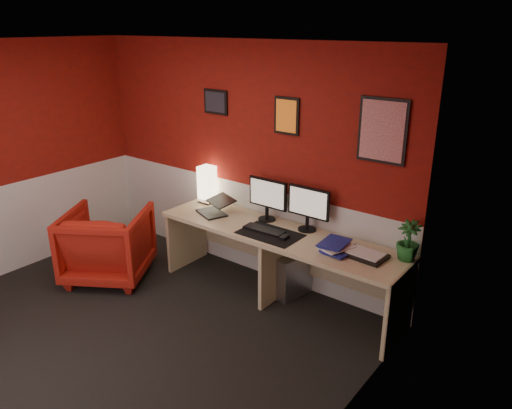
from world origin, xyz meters
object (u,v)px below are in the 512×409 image
Objects in this scene: pc_tower at (294,274)px; laptop at (211,204)px; desk at (277,266)px; monitor_left at (267,193)px; potted_plant at (408,241)px; zen_tray at (366,255)px; monitor_right at (308,202)px; armchair at (108,244)px; shoji_lamp at (207,185)px.

laptop is at bearing -159.13° from pc_tower.
monitor_left reaches higher than desk.
potted_plant is (1.49, -0.00, -0.11)m from monitor_left.
zen_tray is (0.91, 0.02, 0.38)m from desk.
zen_tray is 0.78× the size of pc_tower.
monitor_right reaches higher than desk.
zen_tray is at bearing -0.97° from pc_tower.
monitor_left is at bearing 179.99° from potted_plant.
laptop is 0.38× the size of armchair.
shoji_lamp is 1.13× the size of potted_plant.
shoji_lamp is at bearing 179.47° from potted_plant.
monitor_right reaches higher than pc_tower.
monitor_right is at bearing 35.36° from laptop.
monitor_left reaches higher than pc_tower.
armchair is (-1.45, -0.94, -0.63)m from monitor_left.
monitor_right is at bearing 0.17° from shoji_lamp.
laptop reaches higher than pc_tower.
monitor_right is at bearing 34.12° from pc_tower.
laptop is 0.64m from monitor_left.
desk is 7.35× the size of potted_plant.
desk is 7.43× the size of zen_tray.
armchair reaches higher than pc_tower.
armchair is (-2.94, -0.94, -0.52)m from potted_plant.
potted_plant is at bearing 9.06° from desk.
desk is at bearing -10.79° from shoji_lamp.
shoji_lamp is 1.40m from pc_tower.
zen_tray is at bearing -150.53° from potted_plant.
laptop is 0.94× the size of zen_tray.
monitor_right reaches higher than armchair.
armchair is at bearing -163.70° from zen_tray.
potted_plant is 3.13m from armchair.
monitor_right is at bearing 174.73° from armchair.
monitor_left and monitor_right have the same top height.
shoji_lamp is at bearing 174.65° from zen_tray.
desk is 1.34m from potted_plant.
monitor_left is 0.87m from pc_tower.
zen_tray is 0.41× the size of armchair.
monitor_left is 1.29× the size of pc_tower.
laptop is at bearing -172.76° from armchair.
armchair is (-1.92, -0.97, -0.63)m from monitor_right.
monitor_right is (1.04, 0.25, 0.18)m from laptop.
monitor_left is at bearing -178.97° from armchair.
monitor_left reaches higher than armchair.
laptop is 0.57× the size of monitor_right.
shoji_lamp is at bearing 169.21° from desk.
pc_tower is (0.93, 0.20, -0.61)m from laptop.
monitor_right is 1.29× the size of pc_tower.
zen_tray is 2.77m from armchair.
zen_tray is at bearing 1.50° from desk.
monitor_left is (0.85, -0.02, 0.09)m from shoji_lamp.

